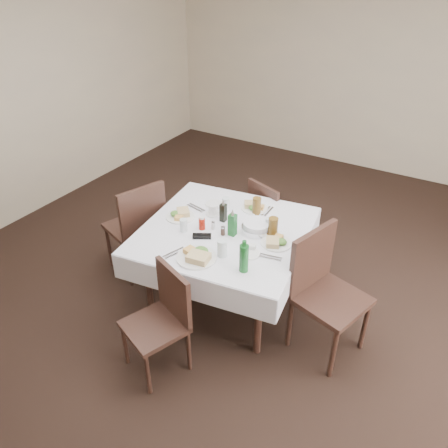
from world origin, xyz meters
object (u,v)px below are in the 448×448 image
water_s (222,248)px  green_bottle (244,258)px  chair_south (163,314)px  bread_basket (257,227)px  water_e (269,224)px  chair_north (269,215)px  water_w (184,225)px  chair_west (139,224)px  oil_cruet_green (232,224)px  coffee_mug (213,210)px  chair_east (322,285)px  ketchup_bottle (202,223)px  oil_cruet_dark (223,212)px  water_n (226,204)px  dining_table (225,237)px

water_s → green_bottle: bearing=-18.5°
chair_south → bread_basket: bearing=75.2°
water_e → green_bottle: 0.59m
chair_north → water_w: bearing=-106.4°
chair_west → green_bottle: size_ratio=3.79×
oil_cruet_green → coffee_mug: size_ratio=1.71×
bread_basket → chair_east: bearing=-13.7°
water_e → bread_basket: bearing=-141.0°
water_e → water_w: 0.70m
water_w → bread_basket: (0.52, 0.31, -0.02)m
ketchup_bottle → chair_north: bearing=78.4°
chair_east → green_bottle: (-0.49, -0.36, 0.30)m
chair_east → water_s: bearing=-158.6°
chair_east → ketchup_bottle: 1.08m
ketchup_bottle → water_s: bearing=-34.8°
oil_cruet_dark → oil_cruet_green: size_ratio=0.85×
chair_east → oil_cruet_dark: 1.02m
water_n → green_bottle: size_ratio=0.49×
water_e → water_w: (-0.60, -0.37, -0.00)m
water_w → green_bottle: 0.71m
chair_north → ketchup_bottle: bearing=-101.6°
dining_table → green_bottle: (0.40, -0.41, 0.19)m
oil_cruet_dark → chair_east: bearing=-9.0°
chair_north → water_e: (0.30, -0.65, 0.34)m
oil_cruet_green → dining_table: bearing=157.1°
green_bottle → chair_north: bearing=107.0°
water_s → green_bottle: (0.23, -0.08, 0.05)m
chair_south → water_s: (0.19, 0.52, 0.34)m
chair_east → water_n: 1.11m
water_s → oil_cruet_dark: size_ratio=0.67×
water_w → coffee_mug: water_w is taller
oil_cruet_green → chair_west: bearing=-178.4°
chair_north → chair_east: size_ratio=0.83×
oil_cruet_dark → green_bottle: size_ratio=0.79×
oil_cruet_dark → water_e: bearing=9.8°
water_e → bread_basket: size_ratio=0.45×
chair_south → chair_east: bearing=41.5°
chair_east → bread_basket: chair_east is taller
water_e → oil_cruet_green: 0.31m
coffee_mug → oil_cruet_green: bearing=-32.6°
water_n → oil_cruet_dark: oil_cruet_dark is taller
water_w → oil_cruet_dark: bearing=57.2°
water_n → water_s: 0.68m
chair_north → water_w: (-0.30, -1.02, 0.33)m
water_n → bread_basket: 0.42m
chair_south → bread_basket: (0.25, 0.96, 0.31)m
green_bottle → oil_cruet_dark: bearing=133.2°
chair_west → bread_basket: (1.14, 0.18, 0.24)m
water_w → oil_cruet_green: bearing=22.9°
chair_west → ketchup_bottle: bearing=-2.0°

